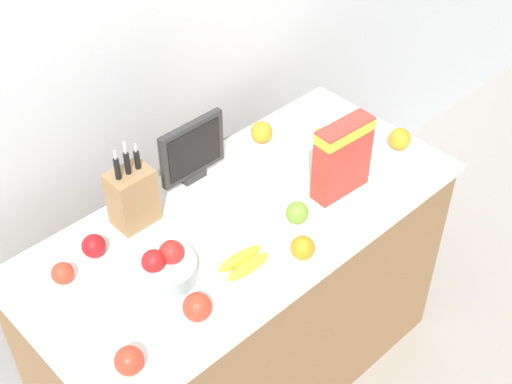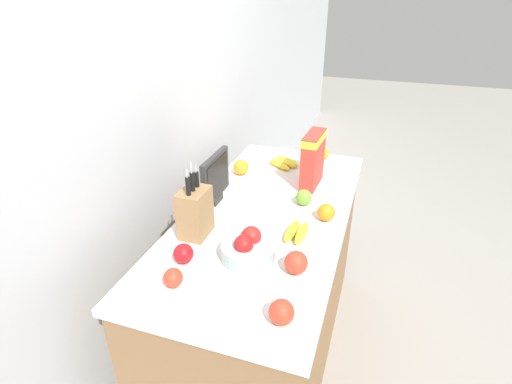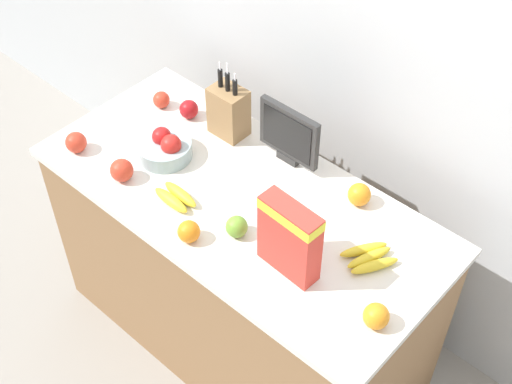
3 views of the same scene
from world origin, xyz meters
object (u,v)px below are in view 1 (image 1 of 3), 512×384
at_px(apple_rear, 197,307).
at_px(orange_front_left, 303,248).
at_px(apple_rightmost, 63,273).
at_px(orange_by_cereal, 400,139).
at_px(banana_bunch_left, 244,262).
at_px(apple_leftmost, 94,246).
at_px(fruit_bowl, 163,267).
at_px(apple_front, 129,361).
at_px(apple_near_bananas, 297,213).
at_px(banana_bunch_right, 332,139).
at_px(orange_front_right, 262,132).
at_px(knife_block, 132,197).
at_px(cereal_box, 343,155).
at_px(small_monitor, 192,150).

relative_size(apple_rear, orange_front_left, 1.11).
distance_m(apple_rightmost, orange_by_cereal, 1.25).
distance_m(banana_bunch_left, apple_leftmost, 0.46).
bearing_deg(fruit_bowl, apple_rear, -97.42).
relative_size(banana_bunch_left, apple_front, 2.09).
bearing_deg(apple_near_bananas, apple_front, -172.69).
relative_size(banana_bunch_right, apple_rear, 2.26).
xyz_separation_m(apple_front, orange_front_right, (0.93, 0.47, 0.00)).
distance_m(banana_bunch_left, apple_rightmost, 0.53).
distance_m(knife_block, apple_leftmost, 0.19).
xyz_separation_m(apple_rear, orange_by_cereal, (1.02, 0.09, -0.00)).
relative_size(knife_block, banana_bunch_right, 1.68).
height_order(apple_rear, apple_front, apple_rear).
xyz_separation_m(fruit_bowl, apple_rear, (-0.02, -0.18, 0.00)).
bearing_deg(banana_bunch_left, orange_by_cereal, 3.17).
bearing_deg(apple_front, orange_by_cereal, 4.83).
relative_size(cereal_box, apple_rear, 3.24).
bearing_deg(apple_front, knife_block, 52.38).
bearing_deg(apple_near_bananas, fruit_bowl, 166.92).
distance_m(banana_bunch_left, orange_front_left, 0.18).
bearing_deg(fruit_bowl, small_monitor, 38.59).
bearing_deg(apple_leftmost, small_monitor, 8.20).
distance_m(apple_rightmost, orange_front_left, 0.71).
distance_m(apple_rightmost, orange_front_right, 0.89).
relative_size(small_monitor, apple_front, 3.21).
xyz_separation_m(apple_near_bananas, orange_by_cereal, (0.54, 0.01, 0.00)).
bearing_deg(apple_near_bananas, banana_bunch_right, 26.89).
distance_m(cereal_box, banana_bunch_left, 0.49).
distance_m(small_monitor, apple_front, 0.78).
height_order(apple_rear, apple_near_bananas, apple_rear).
bearing_deg(apple_near_bananas, orange_by_cereal, 1.52).
relative_size(banana_bunch_left, apple_rightmost, 2.47).
distance_m(knife_block, orange_front_left, 0.55).
xyz_separation_m(small_monitor, apple_leftmost, (-0.45, -0.06, -0.09)).
height_order(apple_rightmost, apple_front, apple_front).
bearing_deg(cereal_box, apple_rightmost, 165.54).
relative_size(orange_by_cereal, orange_front_right, 0.99).
height_order(fruit_bowl, banana_bunch_right, fruit_bowl).
height_order(knife_block, apple_rear, knife_block).
xyz_separation_m(banana_bunch_left, orange_by_cereal, (0.80, 0.04, 0.02)).
relative_size(apple_rightmost, orange_by_cereal, 0.84).
bearing_deg(apple_rightmost, apple_near_bananas, -23.38).
relative_size(banana_bunch_right, orange_front_left, 2.50).
bearing_deg(knife_block, banana_bunch_left, -73.55).
bearing_deg(cereal_box, apple_leftmost, 161.04).
bearing_deg(apple_rear, knife_block, 76.31).
xyz_separation_m(banana_bunch_right, apple_leftmost, (-0.94, 0.12, 0.02)).
xyz_separation_m(fruit_bowl, apple_leftmost, (-0.10, 0.21, -0.00)).
height_order(small_monitor, fruit_bowl, small_monitor).
relative_size(apple_leftmost, orange_by_cereal, 0.93).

